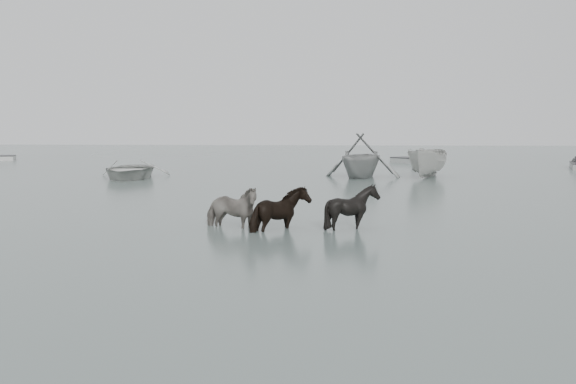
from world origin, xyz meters
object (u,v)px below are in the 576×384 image
Objects in this scene: pony_dark at (281,202)px; pony_black at (352,203)px; pony_pinto at (231,202)px; rowboat_lead at (129,168)px.

pony_dark is 1.04× the size of pony_black.
pony_dark reaches higher than pony_pinto.
pony_dark is (1.37, -0.25, 0.02)m from pony_pinto.
pony_black is at bearing -59.82° from rowboat_lead.
pony_dark is 1.91m from pony_black.
pony_black is (1.89, 0.31, -0.03)m from pony_dark.
pony_dark is 0.29× the size of rowboat_lead.
pony_pinto is 1.20× the size of pony_black.
rowboat_lead is at bearing 52.91° from pony_black.
rowboat_lead is at bearing 48.52° from pony_dark.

